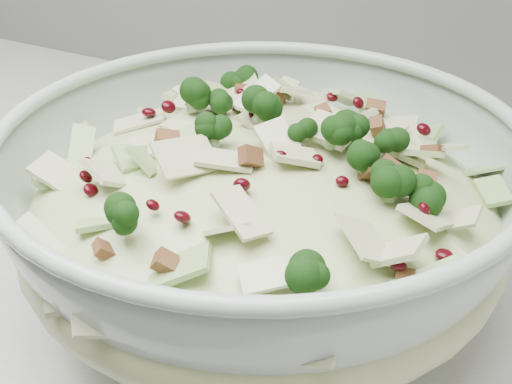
# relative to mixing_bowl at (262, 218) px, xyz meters

# --- Properties ---
(mixing_bowl) EXTENTS (0.46, 0.46, 0.15)m
(mixing_bowl) POSITION_rel_mixing_bowl_xyz_m (0.00, 0.00, 0.00)
(mixing_bowl) COLOR #A1B1A4
(mixing_bowl) RESTS_ON counter
(salad) EXTENTS (0.35, 0.35, 0.15)m
(salad) POSITION_rel_mixing_bowl_xyz_m (0.00, 0.00, 0.02)
(salad) COLOR #B5BB80
(salad) RESTS_ON mixing_bowl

